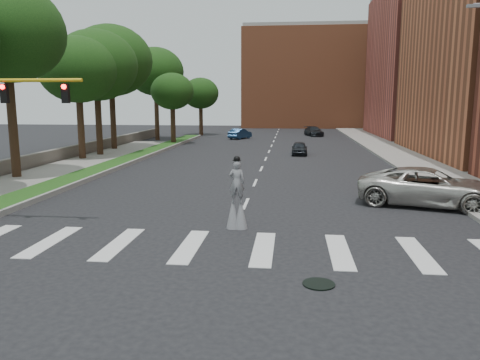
# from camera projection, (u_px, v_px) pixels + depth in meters

# --- Properties ---
(ground_plane) EXTENTS (160.00, 160.00, 0.00)m
(ground_plane) POSITION_uv_depth(u_px,v_px,m) (222.00, 257.00, 15.22)
(ground_plane) COLOR black
(ground_plane) RESTS_ON ground
(grass_median) EXTENTS (2.00, 60.00, 0.25)m
(grass_median) POSITION_uv_depth(u_px,v_px,m) (113.00, 165.00, 36.03)
(grass_median) COLOR #1A4513
(grass_median) RESTS_ON ground
(median_curb) EXTENTS (0.20, 60.00, 0.28)m
(median_curb) POSITION_uv_depth(u_px,v_px,m) (126.00, 165.00, 35.91)
(median_curb) COLOR gray
(median_curb) RESTS_ON ground
(sidewalk_right) EXTENTS (5.00, 90.00, 0.18)m
(sidewalk_right) POSITION_uv_depth(u_px,v_px,m) (417.00, 161.00, 38.36)
(sidewalk_right) COLOR gray
(sidewalk_right) RESTS_ON ground
(stone_wall) EXTENTS (0.50, 56.00, 1.10)m
(stone_wall) POSITION_uv_depth(u_px,v_px,m) (57.00, 155.00, 38.51)
(stone_wall) COLOR #5F5952
(stone_wall) RESTS_ON ground
(manhole) EXTENTS (0.90, 0.90, 0.04)m
(manhole) POSITION_uv_depth(u_px,v_px,m) (319.00, 284.00, 12.93)
(manhole) COLOR black
(manhole) RESTS_ON ground
(building_far) EXTENTS (16.00, 22.00, 20.00)m
(building_far) POSITION_uv_depth(u_px,v_px,m) (438.00, 64.00, 64.09)
(building_far) COLOR #AC4C3F
(building_far) RESTS_ON ground
(building_backdrop) EXTENTS (26.00, 14.00, 18.00)m
(building_backdrop) POSITION_uv_depth(u_px,v_px,m) (312.00, 79.00, 89.49)
(building_backdrop) COLOR #A75734
(building_backdrop) RESTS_ON ground
(stilt_performer) EXTENTS (0.84, 0.53, 2.91)m
(stilt_performer) POSITION_uv_depth(u_px,v_px,m) (237.00, 200.00, 18.45)
(stilt_performer) COLOR #2F1E13
(stilt_performer) RESTS_ON ground
(suv_crossing) EXTENTS (7.18, 4.83, 1.83)m
(suv_crossing) POSITION_uv_depth(u_px,v_px,m) (429.00, 187.00, 22.50)
(suv_crossing) COLOR beige
(suv_crossing) RESTS_ON ground
(car_near) EXTENTS (1.47, 3.57, 1.21)m
(car_near) POSITION_uv_depth(u_px,v_px,m) (299.00, 148.00, 43.73)
(car_near) COLOR black
(car_near) RESTS_ON ground
(car_mid) EXTENTS (2.94, 4.32, 1.35)m
(car_mid) POSITION_uv_depth(u_px,v_px,m) (240.00, 134.00, 61.84)
(car_mid) COLOR navy
(car_mid) RESTS_ON ground
(car_far) EXTENTS (2.99, 4.89, 1.33)m
(car_far) POSITION_uv_depth(u_px,v_px,m) (314.00, 131.00, 66.77)
(car_far) COLOR black
(car_far) RESTS_ON ground
(tree_2) EXTENTS (7.23, 7.23, 12.24)m
(tree_2) POSITION_uv_depth(u_px,v_px,m) (5.00, 33.00, 28.69)
(tree_2) COLOR #2F1E13
(tree_2) RESTS_ON ground
(tree_3) EXTENTS (6.41, 6.41, 10.27)m
(tree_3) POSITION_uv_depth(u_px,v_px,m) (78.00, 70.00, 38.56)
(tree_3) COLOR #2F1E13
(tree_3) RESTS_ON ground
(tree_4) EXTENTS (8.25, 8.25, 12.43)m
(tree_4) POSITION_uv_depth(u_px,v_px,m) (110.00, 61.00, 46.32)
(tree_4) COLOR #2F1E13
(tree_4) RESTS_ON ground
(tree_5) EXTENTS (7.07, 7.07, 11.61)m
(tree_5) POSITION_uv_depth(u_px,v_px,m) (155.00, 72.00, 58.62)
(tree_5) COLOR #2F1E13
(tree_5) RESTS_ON ground
(tree_6) EXTENTS (4.90, 4.90, 8.14)m
(tree_6) POSITION_uv_depth(u_px,v_px,m) (172.00, 92.00, 53.35)
(tree_6) COLOR #2F1E13
(tree_6) RESTS_ON ground
(tree_7) EXTENTS (5.23, 5.23, 8.26)m
(tree_7) POSITION_uv_depth(u_px,v_px,m) (201.00, 94.00, 67.28)
(tree_7) COLOR #2F1E13
(tree_7) RESTS_ON ground
(tree_8) EXTENTS (7.34, 7.34, 11.22)m
(tree_8) POSITION_uv_depth(u_px,v_px,m) (96.00, 66.00, 41.31)
(tree_8) COLOR #2F1E13
(tree_8) RESTS_ON ground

